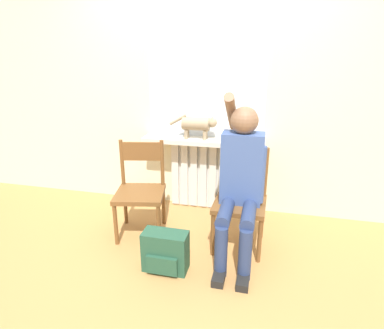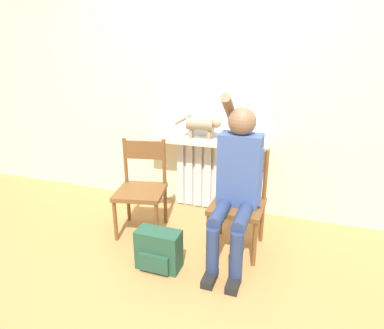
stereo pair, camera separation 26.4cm
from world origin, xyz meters
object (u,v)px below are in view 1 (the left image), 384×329
chair_right (241,198)px  cat (198,124)px  person (241,177)px  backpack (165,252)px  chair_left (141,189)px

chair_right → cat: bearing=133.3°
chair_right → person: person is taller
backpack → cat: bearing=89.1°
chair_left → chair_right: 0.92m
chair_right → backpack: 0.78m
chair_right → backpack: bearing=-134.3°
cat → backpack: (-0.02, -1.08, -0.79)m
chair_left → backpack: (0.40, -0.51, -0.28)m
chair_left → backpack: 0.71m
chair_right → person: bearing=-88.9°
backpack → chair_right: bearing=44.4°
chair_left → chair_right: bearing=-12.0°
chair_left → person: size_ratio=0.64×
person → backpack: person is taller
chair_left → cat: (0.42, 0.56, 0.51)m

